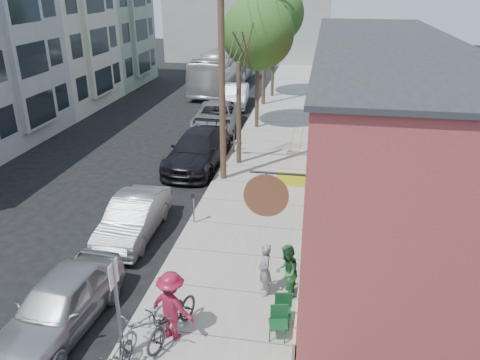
% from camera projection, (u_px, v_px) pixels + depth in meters
% --- Properties ---
extents(ground, '(120.00, 120.00, 0.00)m').
position_uv_depth(ground, '(119.00, 246.00, 16.49)').
color(ground, black).
extents(sidewalk, '(4.50, 58.00, 0.15)m').
position_uv_depth(sidewalk, '(273.00, 148.00, 25.73)').
color(sidewalk, '#9C9790').
rests_on(sidewalk, ground).
extents(cafe_building, '(6.60, 20.20, 6.61)m').
position_uv_depth(cafe_building, '(379.00, 128.00, 18.26)').
color(cafe_building, '#9D3B3A').
rests_on(cafe_building, ground).
extents(apartment_row, '(6.30, 32.00, 9.00)m').
position_uv_depth(apartment_row, '(25.00, 51.00, 29.27)').
color(apartment_row, gray).
rests_on(apartment_row, ground).
extents(end_cap_building, '(18.00, 8.00, 12.00)m').
position_uv_depth(end_cap_building, '(250.00, 5.00, 52.41)').
color(end_cap_building, '#9E9F9A').
rests_on(end_cap_building, ground).
extents(sign_post, '(0.07, 0.45, 2.80)m').
position_uv_depth(sign_post, '(117.00, 300.00, 10.81)').
color(sign_post, slate).
rests_on(sign_post, sidewalk).
extents(parking_meter_near, '(0.14, 0.14, 1.24)m').
position_uv_depth(parking_meter_near, '(193.00, 203.00, 17.43)').
color(parking_meter_near, slate).
rests_on(parking_meter_near, sidewalk).
extents(parking_meter_far, '(0.14, 0.14, 1.24)m').
position_uv_depth(parking_meter_far, '(234.00, 137.00, 24.73)').
color(parking_meter_far, slate).
rests_on(parking_meter_far, sidewalk).
extents(utility_pole_near, '(3.57, 0.28, 10.00)m').
position_uv_depth(utility_pole_near, '(220.00, 63.00, 19.67)').
color(utility_pole_near, '#503A28').
rests_on(utility_pole_near, sidewalk).
extents(utility_pole_far, '(1.80, 0.28, 10.00)m').
position_uv_depth(utility_pole_far, '(265.00, 31.00, 32.55)').
color(utility_pole_far, '#503A28').
rests_on(utility_pole_far, sidewalk).
extents(tree_bare, '(0.24, 0.24, 4.97)m').
position_uv_depth(tree_bare, '(239.00, 114.00, 22.58)').
color(tree_bare, '#44392C').
rests_on(tree_bare, sidewalk).
extents(tree_leafy_mid, '(4.22, 4.22, 7.73)m').
position_uv_depth(tree_leafy_mid, '(258.00, 34.00, 27.04)').
color(tree_leafy_mid, '#44392C').
rests_on(tree_leafy_mid, sidewalk).
extents(tree_leafy_far, '(4.42, 4.42, 8.36)m').
position_uv_depth(tree_leafy_far, '(274.00, 14.00, 34.58)').
color(tree_leafy_far, '#44392C').
rests_on(tree_leafy_far, sidewalk).
extents(patio_chair_a, '(0.56, 0.56, 0.88)m').
position_uv_depth(patio_chair_a, '(282.00, 311.00, 12.34)').
color(patio_chair_a, '#124223').
rests_on(patio_chair_a, sidewalk).
extents(patio_chair_b, '(0.60, 0.60, 0.88)m').
position_uv_depth(patio_chair_b, '(278.00, 324.00, 11.90)').
color(patio_chair_b, '#124223').
rests_on(patio_chair_b, sidewalk).
extents(patron_grey, '(0.59, 0.70, 1.64)m').
position_uv_depth(patron_grey, '(265.00, 270.00, 13.45)').
color(patron_grey, gray).
rests_on(patron_grey, sidewalk).
extents(patron_green, '(0.74, 0.90, 1.71)m').
position_uv_depth(patron_green, '(286.00, 273.00, 13.25)').
color(patron_green, '#348246').
rests_on(patron_green, sidewalk).
extents(cyclist, '(1.40, 1.06, 1.91)m').
position_uv_depth(cyclist, '(172.00, 306.00, 11.75)').
color(cyclist, maroon).
rests_on(cyclist, sidewalk).
extents(cyclist_bike, '(1.32, 2.28, 1.13)m').
position_uv_depth(cyclist_bike, '(173.00, 318.00, 11.91)').
color(cyclist_bike, black).
rests_on(cyclist_bike, sidewalk).
extents(parked_bike_b, '(1.26, 1.95, 0.97)m').
position_uv_depth(parked_bike_b, '(145.00, 324.00, 11.84)').
color(parked_bike_b, gray).
rests_on(parked_bike_b, sidewalk).
extents(car_0, '(2.14, 4.62, 1.53)m').
position_uv_depth(car_0, '(60.00, 303.00, 12.37)').
color(car_0, '#94979B').
rests_on(car_0, ground).
extents(car_1, '(1.66, 4.48, 1.47)m').
position_uv_depth(car_1, '(133.00, 218.00, 16.87)').
color(car_1, '#9DA2A5').
rests_on(car_1, ground).
extents(car_2, '(2.59, 5.93, 1.70)m').
position_uv_depth(car_2, '(198.00, 150.00, 23.25)').
color(car_2, black).
rests_on(car_2, ground).
extents(car_3, '(3.05, 5.92, 1.60)m').
position_uv_depth(car_3, '(216.00, 116.00, 29.04)').
color(car_3, gray).
rests_on(car_3, ground).
extents(car_4, '(2.11, 4.94, 1.58)m').
position_uv_depth(car_4, '(235.00, 96.00, 34.25)').
color(car_4, '#B9BDC2').
rests_on(car_4, ground).
extents(bus, '(3.38, 11.66, 3.21)m').
position_uv_depth(bus, '(223.00, 69.00, 39.55)').
color(bus, silver).
rests_on(bus, ground).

